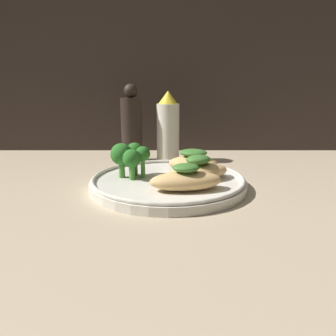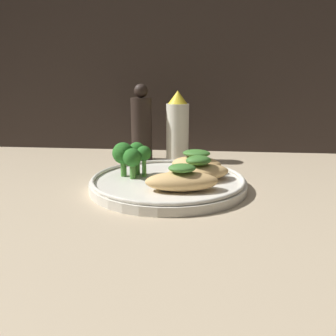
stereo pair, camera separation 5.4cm
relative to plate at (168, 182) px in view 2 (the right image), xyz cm
name	(u,v)px [view 2 (the right image)]	position (x,y,z in cm)	size (l,w,h in cm)	color
ground_plane	(168,190)	(0.00, 0.00, -1.49)	(180.00, 180.00, 1.00)	tan
plate	(168,182)	(0.00, 0.00, 0.00)	(25.95, 25.95, 2.00)	silver
grilled_meat_front	(182,180)	(2.66, -5.54, 2.04)	(11.53, 6.23, 4.08)	tan
grilled_meat_middle	(198,171)	(4.98, -0.05, 2.00)	(12.10, 9.40, 4.20)	tan
grilled_meat_back	(196,163)	(4.56, 5.20, 2.18)	(9.47, 6.29, 4.16)	tan
broccoli_bunch	(131,155)	(-6.46, 1.35, 4.23)	(6.69, 5.89, 5.90)	#4C8E38
sauce_bottle	(179,128)	(0.29, 19.93, 6.45)	(4.99, 4.99, 15.56)	silver
pepper_grinder	(142,127)	(-8.04, 19.93, 6.71)	(4.65, 4.65, 17.00)	black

